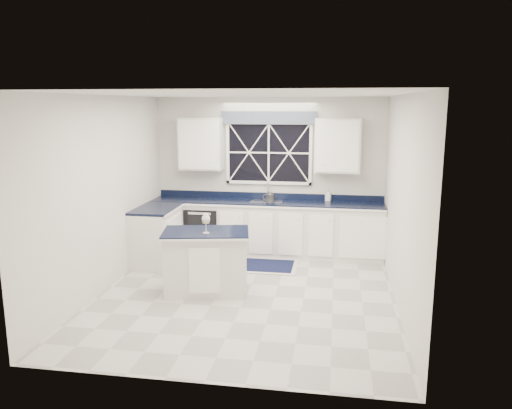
% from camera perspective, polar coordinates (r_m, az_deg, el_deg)
% --- Properties ---
extents(ground, '(4.50, 4.50, 0.00)m').
position_cam_1_polar(ground, '(6.97, -1.09, -10.30)').
color(ground, beige).
rests_on(ground, ground).
extents(back_wall, '(4.00, 0.10, 2.70)m').
position_cam_1_polar(back_wall, '(8.79, 1.49, 3.36)').
color(back_wall, silver).
rests_on(back_wall, ground).
extents(base_cabinets, '(3.99, 1.60, 0.90)m').
position_cam_1_polar(base_cabinets, '(8.56, -1.16, -3.00)').
color(base_cabinets, silver).
rests_on(base_cabinets, ground).
extents(countertop, '(3.98, 0.64, 0.04)m').
position_cam_1_polar(countertop, '(8.56, 1.21, 0.23)').
color(countertop, black).
rests_on(countertop, base_cabinets).
extents(dishwasher, '(0.60, 0.58, 0.82)m').
position_cam_1_polar(dishwasher, '(8.89, -5.85, -2.78)').
color(dishwasher, black).
rests_on(dishwasher, ground).
extents(window, '(1.65, 0.09, 1.26)m').
position_cam_1_polar(window, '(8.69, 1.46, 6.46)').
color(window, black).
rests_on(window, ground).
extents(upper_cabinets, '(3.10, 0.34, 0.90)m').
position_cam_1_polar(upper_cabinets, '(8.56, 1.36, 6.85)').
color(upper_cabinets, silver).
rests_on(upper_cabinets, ground).
extents(faucet, '(0.05, 0.20, 0.30)m').
position_cam_1_polar(faucet, '(8.72, 1.39, 1.63)').
color(faucet, silver).
rests_on(faucet, countertop).
extents(island, '(1.28, 0.91, 0.87)m').
position_cam_1_polar(island, '(7.00, -5.70, -6.47)').
color(island, silver).
rests_on(island, ground).
extents(rug, '(1.30, 0.79, 0.02)m').
position_cam_1_polar(rug, '(8.15, 0.13, -6.96)').
color(rug, '#BCBBB6').
rests_on(rug, ground).
extents(kettle, '(0.25, 0.15, 0.17)m').
position_cam_1_polar(kettle, '(8.56, 1.61, 0.91)').
color(kettle, '#313134').
rests_on(kettle, countertop).
extents(wine_glass, '(0.11, 0.11, 0.27)m').
position_cam_1_polar(wine_glass, '(6.72, -5.75, -1.76)').
color(wine_glass, silver).
rests_on(wine_glass, island).
extents(soap_bottle, '(0.11, 0.11, 0.20)m').
position_cam_1_polar(soap_bottle, '(8.68, 8.26, 1.06)').
color(soap_bottle, silver).
rests_on(soap_bottle, countertop).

